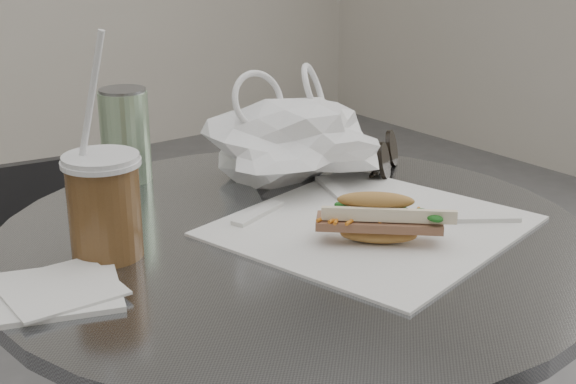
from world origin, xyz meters
TOP-DOWN VIEW (x-y plane):
  - chair_far at (-0.03, 0.79)m, footprint 0.35×0.37m
  - sandwich_paper at (0.09, 0.15)m, footprint 0.41×0.40m
  - banh_mi at (0.06, 0.11)m, footprint 0.18×0.18m
  - iced_coffee at (-0.22, 0.28)m, footprint 0.09×0.09m
  - sunglasses at (0.27, 0.31)m, footprint 0.12×0.10m
  - plastic_bag at (0.12, 0.35)m, footprint 0.31×0.27m
  - napkin_stack at (-0.30, 0.22)m, footprint 0.16×0.16m
  - drink_can at (-0.07, 0.52)m, footprint 0.07×0.07m

SIDE VIEW (x-z plane):
  - chair_far at x=-0.03m, z-range -0.03..0.64m
  - sandwich_paper at x=0.09m, z-range 0.74..0.74m
  - napkin_stack at x=-0.30m, z-range 0.74..0.75m
  - sunglasses at x=0.27m, z-range 0.73..0.79m
  - banh_mi at x=0.06m, z-range 0.74..0.80m
  - plastic_bag at x=0.12m, z-range 0.74..0.86m
  - iced_coffee at x=-0.22m, z-range 0.67..0.94m
  - drink_can at x=-0.07m, z-range 0.74..0.88m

